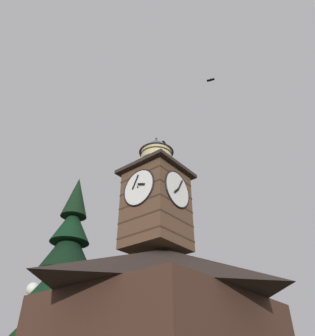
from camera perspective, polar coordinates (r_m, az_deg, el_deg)
building_main at (r=18.61m, az=1.47°, el=-25.61°), size 11.99×10.09×7.73m
clock_tower at (r=21.11m, az=-0.23°, el=-5.21°), size 4.12×4.12×8.71m
pine_tree_behind at (r=23.56m, az=-17.15°, el=-21.59°), size 6.44×6.44×14.95m
moon at (r=61.42m, az=-21.69°, el=-19.72°), size 2.17×2.17×2.17m
flying_bird_high at (r=22.47m, az=9.62°, el=15.47°), size 0.33×0.54×0.13m
flying_bird_low at (r=30.20m, az=1.20°, el=4.66°), size 0.76×0.32×0.14m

